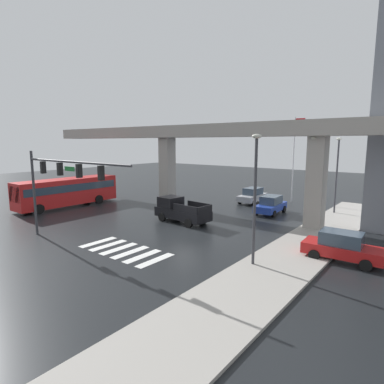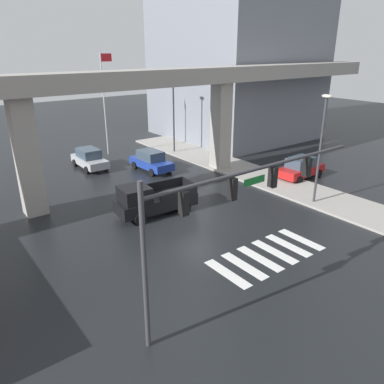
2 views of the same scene
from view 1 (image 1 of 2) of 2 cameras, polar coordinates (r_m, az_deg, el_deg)
ground_plane at (r=24.86m, az=-1.76°, el=-7.00°), size 120.00×120.00×0.00m
crosswalk_stripes at (r=21.01m, az=-11.98°, el=-10.20°), size 6.05×2.80×0.01m
elevated_overpass at (r=29.47m, az=6.87°, el=9.68°), size 52.41×2.19×8.48m
sidewalk_east at (r=22.37m, az=19.61°, el=-9.15°), size 4.00×36.00×0.15m
pickup_truck at (r=27.45m, az=-2.17°, el=-3.34°), size 5.23×2.38×2.08m
city_bus at (r=36.41m, az=-21.39°, el=0.26°), size 2.81×10.80×2.99m
sedan_red at (r=20.56m, az=25.27°, el=-8.83°), size 4.37×2.11×1.72m
sedan_silver at (r=36.62m, az=10.79°, el=-0.61°), size 1.99×4.31×1.72m
sedan_blue at (r=31.55m, az=13.91°, el=-2.24°), size 2.12×4.38×1.72m
traffic_signal_mast at (r=22.69m, az=-22.68°, el=2.79°), size 10.89×0.32×6.20m
street_lamp_near_corner at (r=17.30m, az=11.25°, el=1.24°), size 0.44×0.70×7.24m
street_lamp_mid_block at (r=25.90m, az=20.70°, el=3.34°), size 0.44×0.70×7.24m
street_lamp_far_north at (r=32.85m, az=24.55°, el=4.18°), size 0.44×0.70×7.24m
flagpole at (r=37.75m, az=17.88°, el=6.58°), size 1.16×0.12×9.55m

